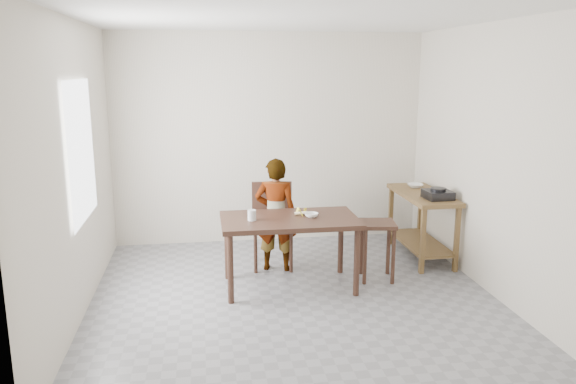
{
  "coord_description": "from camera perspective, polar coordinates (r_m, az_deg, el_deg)",
  "views": [
    {
      "loc": [
        -0.86,
        -5.19,
        2.26
      ],
      "look_at": [
        0.0,
        0.4,
        1.0
      ],
      "focal_mm": 35.0,
      "sensor_mm": 36.0,
      "label": 1
    }
  ],
  "objects": [
    {
      "name": "glass_tumbler",
      "position": [
        5.66,
        -3.69,
        -2.37
      ],
      "size": [
        0.1,
        0.1,
        0.11
      ],
      "primitive_type": "cylinder",
      "rotation": [
        0.0,
        0.0,
        -0.13
      ],
      "color": "silver",
      "rests_on": "dining_table"
    },
    {
      "name": "dining_table",
      "position": [
        5.87,
        0.15,
        -6.18
      ],
      "size": [
        1.4,
        0.8,
        0.75
      ],
      "primitive_type": null,
      "color": "#372118",
      "rests_on": "floor"
    },
    {
      "name": "banana",
      "position": [
        5.85,
        1.34,
        -2.11
      ],
      "size": [
        0.16,
        0.12,
        0.05
      ],
      "primitive_type": null,
      "rotation": [
        0.0,
        0.0,
        -0.1
      ],
      "color": "#D6B853",
      "rests_on": "dining_table"
    },
    {
      "name": "wall_left",
      "position": [
        5.39,
        -21.05,
        2.01
      ],
      "size": [
        0.04,
        4.0,
        2.7
      ],
      "primitive_type": "cube",
      "color": "beige",
      "rests_on": "ground"
    },
    {
      "name": "serving_bowl",
      "position": [
        7.13,
        12.8,
        0.63
      ],
      "size": [
        0.23,
        0.23,
        0.05
      ],
      "primitive_type": "imported",
      "rotation": [
        0.0,
        0.0,
        -0.19
      ],
      "color": "white",
      "rests_on": "prep_counter"
    },
    {
      "name": "dining_chair",
      "position": [
        6.42,
        -1.58,
        -3.53
      ],
      "size": [
        0.5,
        0.5,
        0.96
      ],
      "primitive_type": null,
      "rotation": [
        0.0,
        0.0,
        -0.09
      ],
      "color": "#372118",
      "rests_on": "floor"
    },
    {
      "name": "wall_front",
      "position": [
        3.41,
        6.2,
        -3.0
      ],
      "size": [
        4.0,
        0.04,
        2.7
      ],
      "primitive_type": "cube",
      "color": "beige",
      "rests_on": "ground"
    },
    {
      "name": "prep_counter",
      "position": [
        6.96,
        13.4,
        -3.3
      ],
      "size": [
        0.5,
        1.2,
        0.8
      ],
      "primitive_type": null,
      "color": "brown",
      "rests_on": "floor"
    },
    {
      "name": "gas_burner",
      "position": [
        6.58,
        14.99,
        -0.26
      ],
      "size": [
        0.3,
        0.3,
        0.1
      ],
      "primitive_type": "cube",
      "rotation": [
        0.0,
        0.0,
        0.05
      ],
      "color": "black",
      "rests_on": "prep_counter"
    },
    {
      "name": "window_pane",
      "position": [
        5.55,
        -20.24,
        3.92
      ],
      "size": [
        0.02,
        1.1,
        1.3
      ],
      "primitive_type": "cube",
      "color": "white",
      "rests_on": "wall_left"
    },
    {
      "name": "small_bowl",
      "position": [
        5.78,
        2.4,
        -2.36
      ],
      "size": [
        0.19,
        0.19,
        0.04
      ],
      "primitive_type": "imported",
      "rotation": [
        0.0,
        0.0,
        0.42
      ],
      "color": "white",
      "rests_on": "dining_table"
    },
    {
      "name": "child",
      "position": [
        6.3,
        -1.26,
        -2.33
      ],
      "size": [
        0.53,
        0.42,
        1.29
      ],
      "primitive_type": "imported",
      "rotation": [
        0.0,
        0.0,
        2.88
      ],
      "color": "white",
      "rests_on": "floor"
    },
    {
      "name": "ceiling",
      "position": [
        5.28,
        0.69,
        17.56
      ],
      "size": [
        4.0,
        4.0,
        0.04
      ],
      "primitive_type": "cube",
      "color": "white",
      "rests_on": "wall_back"
    },
    {
      "name": "wall_right",
      "position": [
        6.0,
        20.08,
        3.08
      ],
      "size": [
        0.04,
        4.0,
        2.7
      ],
      "primitive_type": "cube",
      "color": "beige",
      "rests_on": "ground"
    },
    {
      "name": "wall_back",
      "position": [
        7.32,
        -1.93,
        5.41
      ],
      "size": [
        4.0,
        0.04,
        2.7
      ],
      "primitive_type": "cube",
      "color": "beige",
      "rests_on": "ground"
    },
    {
      "name": "floor",
      "position": [
        5.73,
        0.62,
        -10.88
      ],
      "size": [
        4.0,
        4.0,
        0.04
      ],
      "primitive_type": "cube",
      "color": "gray",
      "rests_on": "ground"
    },
    {
      "name": "stool",
      "position": [
        6.17,
        9.03,
        -5.9
      ],
      "size": [
        0.41,
        0.41,
        0.64
      ],
      "primitive_type": null,
      "rotation": [
        0.0,
        0.0,
        -0.15
      ],
      "color": "#372118",
      "rests_on": "floor"
    }
  ]
}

